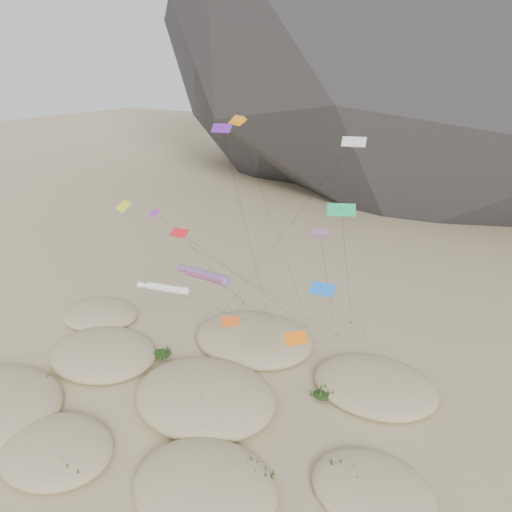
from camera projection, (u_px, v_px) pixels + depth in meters
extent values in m
plane|color=#CCB789|center=(169.00, 422.00, 48.55)|extent=(500.00, 500.00, 0.00)
ellipsoid|color=#2B2B30|center=(333.00, 20.00, 148.26)|extent=(136.20, 127.83, 116.00)
ellipsoid|color=#CCB789|center=(57.00, 449.00, 44.34)|extent=(10.82, 9.20, 2.62)
ellipsoid|color=#CCB789|center=(205.00, 487.00, 40.34)|extent=(12.36, 10.51, 3.07)
ellipsoid|color=#CCB789|center=(103.00, 353.00, 58.71)|extent=(13.31, 11.31, 2.92)
ellipsoid|color=#CCB789|center=(205.00, 396.00, 50.97)|extent=(15.13, 12.86, 3.66)
ellipsoid|color=#CCB789|center=(373.00, 489.00, 40.46)|extent=(10.16, 8.64, 1.97)
ellipsoid|color=#CCB789|center=(254.00, 338.00, 61.92)|extent=(15.17, 12.89, 2.92)
ellipsoid|color=#CCB789|center=(375.00, 385.00, 53.16)|extent=(13.18, 11.20, 2.57)
ellipsoid|color=#CCB789|center=(100.00, 314.00, 68.18)|extent=(10.90, 9.26, 2.20)
ellipsoid|color=black|center=(0.00, 393.00, 51.41)|extent=(2.91, 2.49, 0.87)
ellipsoid|color=black|center=(42.00, 382.00, 53.30)|extent=(2.29, 1.96, 0.69)
ellipsoid|color=black|center=(74.00, 469.00, 42.23)|extent=(2.37, 2.03, 0.71)
ellipsoid|color=black|center=(90.00, 461.00, 43.23)|extent=(1.88, 1.61, 0.56)
ellipsoid|color=black|center=(254.00, 479.00, 40.71)|extent=(3.22, 2.76, 0.97)
ellipsoid|color=black|center=(177.00, 494.00, 39.51)|extent=(2.67, 2.28, 0.80)
ellipsoid|color=black|center=(114.00, 353.00, 58.59)|extent=(3.15, 2.69, 0.94)
ellipsoid|color=black|center=(161.00, 354.00, 58.54)|extent=(2.15, 1.84, 0.65)
ellipsoid|color=black|center=(205.00, 406.00, 49.09)|extent=(3.23, 2.77, 0.97)
ellipsoid|color=black|center=(245.00, 404.00, 49.63)|extent=(2.47, 2.11, 0.74)
ellipsoid|color=black|center=(185.00, 405.00, 49.52)|extent=(2.30, 1.96, 0.69)
ellipsoid|color=black|center=(344.00, 475.00, 41.58)|extent=(2.58, 2.21, 0.77)
ellipsoid|color=black|center=(240.00, 331.00, 62.85)|extent=(3.15, 2.69, 0.94)
ellipsoid|color=black|center=(239.00, 346.00, 59.83)|extent=(2.43, 2.08, 0.73)
ellipsoid|color=black|center=(346.00, 388.00, 52.48)|extent=(2.52, 2.15, 0.75)
ellipsoid|color=black|center=(322.00, 395.00, 51.53)|extent=(1.99, 1.70, 0.60)
ellipsoid|color=black|center=(94.00, 317.00, 67.44)|extent=(2.67, 2.28, 0.80)
ellipsoid|color=black|center=(103.00, 328.00, 64.90)|extent=(2.06, 1.76, 0.62)
cylinder|color=#3F2D1E|center=(270.00, 326.00, 65.86)|extent=(0.08, 0.08, 0.30)
cylinder|color=#3F2D1E|center=(295.00, 331.00, 64.49)|extent=(0.08, 0.08, 0.30)
cylinder|color=#3F2D1E|center=(306.00, 326.00, 65.69)|extent=(0.08, 0.08, 0.30)
cylinder|color=#3F2D1E|center=(351.00, 323.00, 66.59)|extent=(0.08, 0.08, 0.30)
cylinder|color=#3F2D1E|center=(339.00, 335.00, 63.68)|extent=(0.08, 0.08, 0.30)
cylinder|color=#3F2D1E|center=(243.00, 303.00, 72.03)|extent=(0.08, 0.08, 0.30)
cylinder|color=#3F2D1E|center=(365.00, 332.00, 64.40)|extent=(0.08, 0.08, 0.30)
cylinder|color=#3F2D1E|center=(222.00, 313.00, 69.17)|extent=(0.08, 0.08, 0.30)
cylinder|color=#E81844|center=(206.00, 275.00, 49.87)|extent=(5.64, 2.14, 1.57)
sphere|color=#E81844|center=(225.00, 281.00, 48.06)|extent=(1.05, 1.05, 1.05)
cone|color=#E81844|center=(187.00, 270.00, 51.88)|extent=(2.41, 1.36, 1.13)
cylinder|color=black|center=(251.00, 304.00, 57.93)|extent=(1.36, 15.13, 12.80)
cylinder|color=white|center=(166.00, 288.00, 51.78)|extent=(4.85, 1.14, 1.09)
sphere|color=white|center=(186.00, 291.00, 50.72)|extent=(0.80, 0.80, 0.80)
cone|color=white|center=(146.00, 286.00, 52.95)|extent=(2.00, 0.84, 0.82)
cylinder|color=black|center=(220.00, 310.00, 58.83)|extent=(3.11, 14.58, 10.79)
cube|color=orange|center=(237.00, 121.00, 52.56)|extent=(2.67, 2.14, 0.75)
cube|color=orange|center=(237.00, 119.00, 52.49)|extent=(2.24, 1.75, 0.73)
cylinder|color=black|center=(276.00, 233.00, 60.16)|extent=(4.63, 9.49, 26.85)
cube|color=#FF411A|center=(321.00, 234.00, 49.45)|extent=(2.17, 1.69, 0.57)
cube|color=#FF411A|center=(321.00, 232.00, 49.38)|extent=(1.82, 1.39, 0.56)
cylinder|color=black|center=(328.00, 285.00, 58.27)|extent=(2.97, 12.67, 16.78)
cube|color=#DFF419|center=(124.00, 206.00, 54.07)|extent=(2.56, 2.13, 0.89)
cube|color=#DFF419|center=(124.00, 207.00, 54.12)|extent=(0.37, 0.37, 0.78)
cylinder|color=black|center=(240.00, 276.00, 58.89)|extent=(19.82, 15.68, 18.07)
cube|color=#AC21C0|center=(154.00, 213.00, 58.28)|extent=(2.14, 2.09, 0.72)
cube|color=#AC21C0|center=(155.00, 214.00, 58.33)|extent=(0.31, 0.31, 0.68)
cylinder|color=black|center=(235.00, 273.00, 62.00)|extent=(15.09, 10.97, 16.17)
cube|color=#1BB267|center=(341.00, 210.00, 47.16)|extent=(3.04, 2.41, 0.89)
cube|color=#1BB267|center=(341.00, 211.00, 47.22)|extent=(0.38, 0.33, 0.93)
cylinder|color=black|center=(347.00, 276.00, 56.89)|extent=(2.81, 13.74, 19.62)
cube|color=red|center=(180.00, 233.00, 51.58)|extent=(1.95, 1.15, 0.63)
cube|color=red|center=(180.00, 234.00, 51.63)|extent=(0.24, 0.17, 0.66)
cylinder|color=black|center=(217.00, 274.00, 61.82)|extent=(2.86, 16.58, 16.18)
cube|color=#E25015|center=(231.00, 321.00, 53.75)|extent=(2.02, 1.96, 0.78)
cube|color=#E25015|center=(231.00, 323.00, 53.80)|extent=(0.34, 0.34, 0.63)
cylinder|color=black|center=(238.00, 311.00, 62.91)|extent=(8.04, 15.16, 6.58)
cube|color=blue|center=(323.00, 289.00, 47.39)|extent=(2.49, 1.53, 0.82)
cube|color=blue|center=(323.00, 290.00, 47.44)|extent=(0.31, 0.24, 0.82)
cylinder|color=black|center=(339.00, 309.00, 57.01)|extent=(2.62, 16.81, 12.55)
cube|color=orange|center=(296.00, 338.00, 45.84)|extent=(2.30, 2.28, 0.84)
cube|color=orange|center=(296.00, 340.00, 45.90)|extent=(0.36, 0.36, 0.73)
cylinder|color=black|center=(264.00, 317.00, 58.96)|extent=(17.43, 18.34, 8.98)
cube|color=silver|center=(354.00, 142.00, 44.42)|extent=(2.36, 1.69, 0.74)
cube|color=silver|center=(354.00, 143.00, 44.47)|extent=(0.30, 0.25, 0.74)
cylinder|color=black|center=(274.00, 246.00, 56.81)|extent=(19.97, 7.18, 26.05)
cube|color=#651CA5|center=(222.00, 128.00, 45.82)|extent=(2.03, 1.38, 0.73)
cube|color=#651CA5|center=(222.00, 130.00, 45.87)|extent=(0.27, 0.28, 0.63)
cylinder|color=black|center=(250.00, 245.00, 55.86)|extent=(1.31, 12.02, 26.98)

